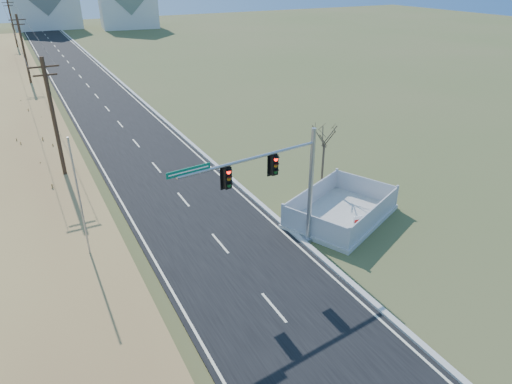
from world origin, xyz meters
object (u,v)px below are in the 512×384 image
object	(u,v)px
open_sign	(357,221)
bare_tree	(325,134)
flagpole	(84,224)
fence_enclosure	(341,214)
traffic_signal_mast	(284,182)

from	to	relation	value
open_sign	bare_tree	distance (m)	6.46
flagpole	fence_enclosure	bearing A→B (deg)	-4.82
traffic_signal_mast	bare_tree	size ratio (longest dim) A/B	1.70
flagpole	open_sign	bearing A→B (deg)	-9.46
traffic_signal_mast	flagpole	size ratio (longest dim) A/B	1.14
traffic_signal_mast	open_sign	world-z (taller)	traffic_signal_mast
traffic_signal_mast	flagpole	distance (m)	9.83
traffic_signal_mast	bare_tree	world-z (taller)	traffic_signal_mast
flagpole	traffic_signal_mast	bearing A→B (deg)	-15.64
fence_enclosure	bare_tree	size ratio (longest dim) A/B	1.64
traffic_signal_mast	fence_enclosure	distance (m)	6.49
traffic_signal_mast	bare_tree	bearing A→B (deg)	33.52
fence_enclosure	flagpole	xyz separation A→B (m)	(-14.44, 1.22, 2.60)
traffic_signal_mast	flagpole	xyz separation A→B (m)	(-9.39, 2.63, -1.23)
open_sign	bare_tree	xyz separation A→B (m)	(1.12, 5.25, 3.59)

